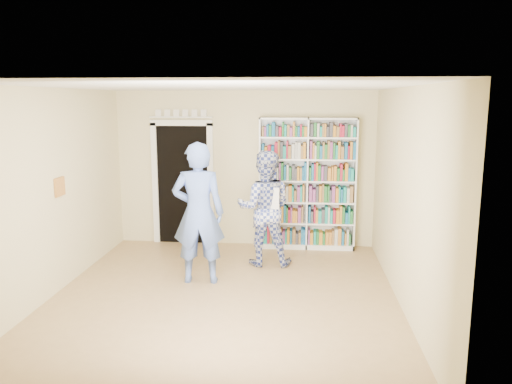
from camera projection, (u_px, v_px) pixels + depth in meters
floor at (224, 297)px, 6.52m from camera, size 5.00×5.00×0.00m
ceiling at (221, 87)px, 6.03m from camera, size 5.00×5.00×0.00m
wall_back at (245, 169)px, 8.73m from camera, size 4.50×0.00×4.50m
wall_left at (51, 193)px, 6.47m from camera, size 0.00×5.00×5.00m
wall_right at (405, 199)px, 6.08m from camera, size 0.00×5.00×5.00m
bookshelf at (307, 183)px, 8.52m from camera, size 1.64×0.31×2.25m
doorway at (183, 178)px, 8.83m from camera, size 1.10×0.08×2.43m
wall_art at (60, 187)px, 6.66m from camera, size 0.03×0.25×0.25m
man_blue at (198, 213)px, 6.92m from camera, size 0.76×0.54×1.99m
man_plaid at (264, 208)px, 7.70m from camera, size 0.88×0.69×1.79m
paper_sheet at (271, 198)px, 7.43m from camera, size 0.23×0.04×0.33m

